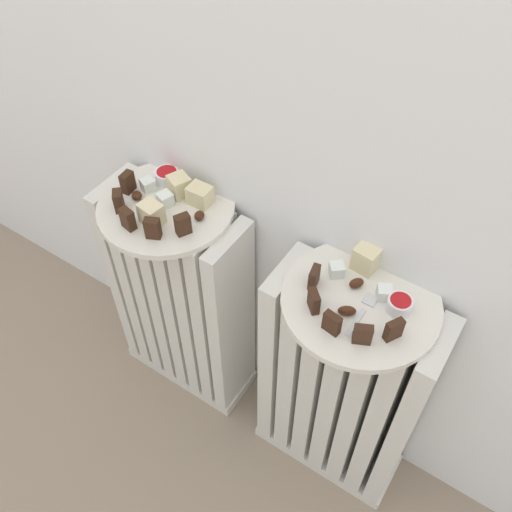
{
  "coord_description": "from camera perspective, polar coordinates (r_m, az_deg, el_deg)",
  "views": [
    {
      "loc": [
        0.35,
        -0.25,
        1.27
      ],
      "look_at": [
        0.0,
        0.28,
        0.55
      ],
      "focal_mm": 38.99,
      "sensor_mm": 36.0,
      "label": 1
    }
  ],
  "objects": [
    {
      "name": "radiator_right",
      "position": [
        1.14,
        8.61,
        -13.48
      ],
      "size": [
        0.32,
        0.13,
        0.56
      ],
      "color": "silver",
      "rests_on": "ground_plane"
    },
    {
      "name": "jam_bowl_right",
      "position": [
        0.88,
        14.51,
        -4.81
      ],
      "size": [
        0.04,
        0.04,
        0.02
      ],
      "color": "white",
      "rests_on": "plate_right"
    },
    {
      "name": "marble_cake_slice_left_0",
      "position": [
        1.02,
        -5.78,
        6.23
      ],
      "size": [
        0.04,
        0.04,
        0.04
      ],
      "primitive_type": "cube",
      "rotation": [
        0.0,
        0.0,
        0.03
      ],
      "color": "beige",
      "rests_on": "plate_left"
    },
    {
      "name": "dark_cake_slice_left_1",
      "position": [
        1.03,
        -13.93,
        5.51
      ],
      "size": [
        0.03,
        0.03,
        0.04
      ],
      "primitive_type": "cube",
      "rotation": [
        0.0,
        0.0,
        -0.84
      ],
      "color": "#382114",
      "rests_on": "plate_left"
    },
    {
      "name": "ground_plane",
      "position": [
        1.34,
        -7.22,
        -23.85
      ],
      "size": [
        6.0,
        6.0,
        0.0
      ],
      "primitive_type": "plane",
      "color": "gray"
    },
    {
      "name": "dark_cake_slice_right_1",
      "position": [
        0.85,
        5.95,
        -4.61
      ],
      "size": [
        0.03,
        0.03,
        0.04
      ],
      "primitive_type": "cube",
      "rotation": [
        0.0,
        0.0,
        -0.76
      ],
      "color": "#382114",
      "rests_on": "plate_right"
    },
    {
      "name": "marble_cake_slice_left_2",
      "position": [
        1.04,
        -7.86,
        7.17
      ],
      "size": [
        0.05,
        0.05,
        0.04
      ],
      "primitive_type": "cube",
      "rotation": [
        0.0,
        0.0,
        -0.4
      ],
      "color": "beige",
      "rests_on": "plate_left"
    },
    {
      "name": "medjool_date_right_1",
      "position": [
        0.9,
        10.27,
        -2.76
      ],
      "size": [
        0.03,
        0.03,
        0.02
      ],
      "primitive_type": "ellipsoid",
      "rotation": [
        0.0,
        0.0,
        0.96
      ],
      "color": "#3D1E0F",
      "rests_on": "plate_right"
    },
    {
      "name": "dark_cake_slice_right_0",
      "position": [
        0.88,
        5.99,
        -2.17
      ],
      "size": [
        0.02,
        0.03,
        0.04
      ],
      "primitive_type": "cube",
      "rotation": [
        0.0,
        0.0,
        -1.37
      ],
      "color": "#382114",
      "rests_on": "plate_right"
    },
    {
      "name": "fork",
      "position": [
        0.88,
        10.91,
        -5.57
      ],
      "size": [
        0.02,
        0.09,
        0.0
      ],
      "color": "silver",
      "rests_on": "plate_right"
    },
    {
      "name": "medjool_date_left_0",
      "position": [
        1.05,
        -12.14,
        6.09
      ],
      "size": [
        0.03,
        0.03,
        0.01
      ],
      "primitive_type": "ellipsoid",
      "rotation": [
        0.0,
        0.0,
        2.5
      ],
      "color": "#3D1E0F",
      "rests_on": "plate_left"
    },
    {
      "name": "marble_cake_slice_left_1",
      "position": [
        0.99,
        -10.68,
        4.31
      ],
      "size": [
        0.04,
        0.04,
        0.04
      ],
      "primitive_type": "cube",
      "rotation": [
        0.0,
        0.0,
        -0.14
      ],
      "color": "beige",
      "rests_on": "plate_left"
    },
    {
      "name": "marble_cake_slice_right_0",
      "position": [
        0.92,
        11.29,
        -0.19
      ],
      "size": [
        0.04,
        0.04,
        0.05
      ],
      "primitive_type": "cube",
      "rotation": [
        0.0,
        0.0,
        -0.11
      ],
      "color": "beige",
      "rests_on": "plate_right"
    },
    {
      "name": "dark_cake_slice_left_4",
      "position": [
        0.96,
        -7.52,
        3.23
      ],
      "size": [
        0.03,
        0.03,
        0.04
      ],
      "primitive_type": "cube",
      "rotation": [
        0.0,
        0.0,
        1.08
      ],
      "color": "#382114",
      "rests_on": "plate_left"
    },
    {
      "name": "radiator_left",
      "position": [
        1.25,
        -7.61,
        -4.69
      ],
      "size": [
        0.32,
        0.13,
        0.56
      ],
      "color": "silver",
      "rests_on": "ground_plane"
    },
    {
      "name": "dark_cake_slice_right_2",
      "position": [
        0.83,
        7.79,
        -6.84
      ],
      "size": [
        0.03,
        0.02,
        0.04
      ],
      "primitive_type": "cube",
      "rotation": [
        0.0,
        0.0,
        -0.16
      ],
      "color": "#382114",
      "rests_on": "plate_right"
    },
    {
      "name": "medjool_date_right_0",
      "position": [
        0.86,
        9.31,
        -5.58
      ],
      "size": [
        0.03,
        0.03,
        0.02
      ],
      "primitive_type": "ellipsoid",
      "rotation": [
        0.0,
        0.0,
        0.53
      ],
      "color": "#3D1E0F",
      "rests_on": "plate_right"
    },
    {
      "name": "plate_left",
      "position": [
        1.04,
        -9.2,
        5.0
      ],
      "size": [
        0.25,
        0.25,
        0.01
      ],
      "primitive_type": "cylinder",
      "color": "silver",
      "rests_on": "radiator_left"
    },
    {
      "name": "turkish_delight_left_0",
      "position": [
        1.03,
        -9.3,
        5.75
      ],
      "size": [
        0.03,
        0.03,
        0.03
      ],
      "primitive_type": "cube",
      "rotation": [
        0.0,
        0.0,
        1.25
      ],
      "color": "white",
      "rests_on": "plate_left"
    },
    {
      "name": "turkish_delight_right_1",
      "position": [
        0.91,
        8.27,
        -1.41
      ],
      "size": [
        0.03,
        0.03,
        0.02
      ],
      "primitive_type": "cube",
      "rotation": [
        0.0,
        0.0,
        0.71
      ],
      "color": "white",
      "rests_on": "plate_right"
    },
    {
      "name": "dark_cake_slice_left_3",
      "position": [
        0.97,
        -10.56,
        2.81
      ],
      "size": [
        0.03,
        0.03,
        0.04
      ],
      "primitive_type": "cube",
      "rotation": [
        0.0,
        0.0,
        0.44
      ],
      "color": "#382114",
      "rests_on": "plate_left"
    },
    {
      "name": "plate_right",
      "position": [
        0.9,
        10.68,
        -4.61
      ],
      "size": [
        0.25,
        0.25,
        0.01
      ],
      "primitive_type": "cylinder",
      "color": "silver",
      "rests_on": "radiator_right"
    },
    {
      "name": "dark_cake_slice_left_0",
      "position": [
        1.06,
        -13.03,
        7.39
      ],
      "size": [
        0.02,
        0.03,
        0.04
      ],
      "primitive_type": "cube",
      "rotation": [
        0.0,
        0.0,
        -1.48
      ],
      "color": "#382114",
      "rests_on": "plate_left"
    },
    {
      "name": "dark_cake_slice_left_2",
      "position": [
        0.99,
        -13.04,
        3.73
      ],
      "size": [
        0.03,
        0.02,
        0.04
      ],
      "primitive_type": "cube",
      "rotation": [
        0.0,
        0.0,
        -0.2
      ],
      "color": "#382114",
      "rests_on": "plate_left"
    },
    {
      "name": "medjool_date_left_1",
      "position": [
        1.0,
        -5.84,
        4.15
      ],
      "size": [
        0.02,
        0.03,
        0.01
      ],
      "primitive_type": "ellipsoid",
      "rotation": [
        0.0,
        0.0,
        1.93
      ],
      "color": "#3D1E0F",
      "rests_on": "plate_left"
    },
    {
      "name": "turkish_delight_right_0",
      "position": [
        0.89,
        13.03,
        -3.71
      ],
      "size": [
        0.03,
        0.03,
        0.02
      ],
      "primitive_type": "cube",
      "rotation": [
        0.0,
        0.0,
        0.51
      ],
      "color": "white",
      "rests_on": "plate_right"
    },
    {
      "name": "dark_cake_slice_right_3",
      "position": [
        0.83,
        10.89,
        -7.91
      ],
      "size": [
        0.03,
        0.02,
        0.04
      ],
      "primitive_type": "cube",
      "rotation": [
        0.0,
        0.0,
        0.45
      ],
      "color": "#382114",
      "rests_on": "plate_right"
    },
    {
      "name": "turkish_delight_left_1",
      "position": [
        1.06,
        -11.03,
        7.17
      ],
      "size": [
        0.03,
        0.03,
        0.02
      ],
      "primitive_type": "cube",
      "rotation": [
        0.0,
        0.0,
        1.17
      ],
      "color": "white",
      "rests_on": "plate_left"
    },
    {
      "name": "dark_cake_slice_right_4",
      "position": [
        0.84,
        13.96,
        -7.35
      ],
      "size": [
        0.02,
        0.03,
        0.04
      ],
      "primitive_type": "cube",
      "rotation": [
        0.0,
        0.0,
        1.06
      ],
      "color": "#382114",
      "rests_on": "plate_right"
    },
    {
      "name": "jam_bowl_left",
      "position": [
        1.08,
        -9.11,
        8.17
      ],
      "size": [
        0.05,
        0.05,
        0.02
      ],
      "color": "white",
      "rests_on": "plate_left"
    }
  ]
}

